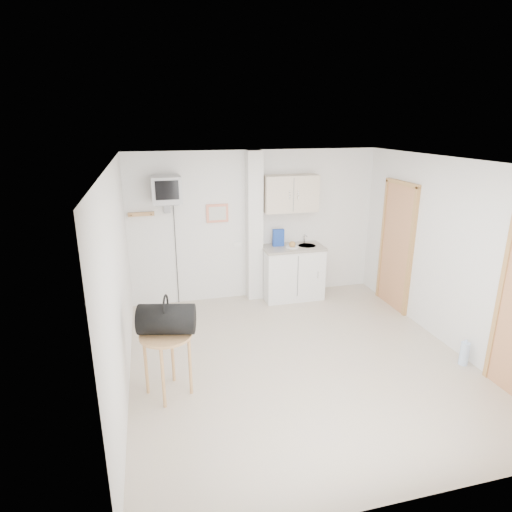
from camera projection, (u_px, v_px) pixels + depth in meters
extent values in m
plane|color=#B9A995|center=(298.00, 360.00, 5.51)|extent=(4.50, 4.50, 0.00)
cube|color=white|center=(256.00, 226.00, 7.21)|extent=(4.20, 0.04, 2.50)
cube|color=white|center=(410.00, 368.00, 3.05)|extent=(4.20, 0.04, 2.50)
cube|color=white|center=(119.00, 284.00, 4.64)|extent=(0.04, 4.50, 2.50)
cube|color=white|center=(452.00, 255.00, 5.63)|extent=(0.04, 4.50, 2.50)
cube|color=white|center=(305.00, 162.00, 4.76)|extent=(4.20, 4.50, 0.04)
cube|color=white|center=(254.00, 227.00, 7.10)|extent=(0.25, 0.22, 2.50)
cube|color=#EA8465|center=(217.00, 213.00, 6.97)|extent=(0.36, 0.03, 0.30)
cube|color=silver|center=(217.00, 213.00, 6.95)|extent=(0.28, 0.01, 0.22)
cube|color=#BA7F4C|center=(141.00, 214.00, 6.66)|extent=(0.40, 0.05, 0.06)
cube|color=white|center=(237.00, 244.00, 7.22)|extent=(0.15, 0.02, 0.08)
cylinder|color=#BA7F4C|center=(131.00, 216.00, 6.57)|extent=(0.02, 0.08, 0.02)
cylinder|color=#BA7F4C|center=(151.00, 215.00, 6.64)|extent=(0.02, 0.08, 0.02)
cube|color=#9F6439|center=(396.00, 248.00, 6.85)|extent=(0.04, 0.75, 2.00)
cube|color=olive|center=(396.00, 248.00, 6.85)|extent=(0.06, 0.87, 2.06)
cube|color=white|center=(292.00, 273.00, 7.34)|extent=(1.00, 0.55, 0.88)
cube|color=#A59C8E|center=(293.00, 248.00, 7.20)|extent=(1.03, 0.58, 0.04)
cylinder|color=#B7B7BA|center=(307.00, 247.00, 7.26)|extent=(0.30, 0.30, 0.05)
cylinder|color=#B7B7BA|center=(304.00, 239.00, 7.36)|extent=(0.02, 0.02, 0.16)
cylinder|color=#B7B7BA|center=(306.00, 235.00, 7.28)|extent=(0.02, 0.13, 0.02)
cube|color=beige|center=(290.00, 193.00, 7.03)|extent=(0.90, 0.32, 0.60)
cube|color=#183995|center=(278.00, 238.00, 7.18)|extent=(0.19, 0.07, 0.29)
cylinder|color=white|center=(292.00, 247.00, 7.14)|extent=(0.22, 0.22, 0.01)
sphere|color=tan|center=(292.00, 244.00, 7.12)|extent=(0.11, 0.11, 0.11)
cube|color=slate|center=(167.00, 203.00, 6.58)|extent=(0.36, 0.32, 0.02)
cube|color=slate|center=(167.00, 207.00, 6.72)|extent=(0.10, 0.06, 0.20)
cube|color=#A5A5A7|center=(166.00, 189.00, 6.45)|extent=(0.44, 0.42, 0.40)
cube|color=black|center=(167.00, 190.00, 6.24)|extent=(0.34, 0.02, 0.28)
cylinder|color=black|center=(176.00, 254.00, 6.99)|extent=(0.01, 0.01, 1.73)
cylinder|color=#BA7F4C|center=(166.00, 335.00, 4.61)|extent=(0.57, 0.57, 0.03)
cylinder|color=#BA7F4C|center=(190.00, 365.00, 4.72)|extent=(0.04, 0.04, 0.71)
cylinder|color=#BA7F4C|center=(173.00, 354.00, 4.96)|extent=(0.04, 0.04, 0.71)
cylinder|color=#BA7F4C|center=(146.00, 365.00, 4.73)|extent=(0.04, 0.04, 0.71)
cylinder|color=#BA7F4C|center=(163.00, 378.00, 4.49)|extent=(0.04, 0.04, 0.71)
cylinder|color=black|center=(167.00, 319.00, 4.58)|extent=(0.66, 0.46, 0.33)
torus|color=black|center=(166.00, 306.00, 4.53)|extent=(0.08, 0.25, 0.25)
cylinder|color=#B4CFF5|center=(464.00, 354.00, 5.36)|extent=(0.11, 0.11, 0.30)
cylinder|color=#B4CFF5|center=(466.00, 341.00, 5.31)|extent=(0.03, 0.03, 0.04)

